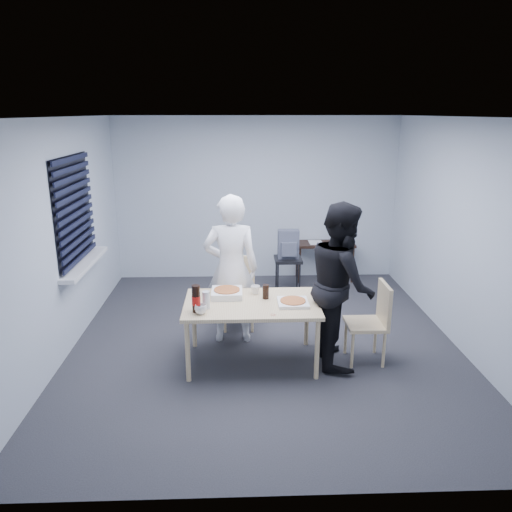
{
  "coord_description": "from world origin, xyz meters",
  "views": [
    {
      "loc": [
        -0.31,
        -5.45,
        2.65
      ],
      "look_at": [
        -0.1,
        0.1,
        1.04
      ],
      "focal_mm": 35.0,
      "sensor_mm": 36.0,
      "label": 1
    }
  ],
  "objects_px": {
    "dining_table": "(252,308)",
    "soda_bottle": "(196,299)",
    "person_black": "(341,284)",
    "backpack": "(288,245)",
    "chair_far": "(238,287)",
    "person_white": "(231,269)",
    "side_table": "(325,247)",
    "mug_a": "(201,309)",
    "chair_right": "(374,317)",
    "stool": "(288,265)",
    "mug_b": "(255,290)"
  },
  "relations": [
    {
      "from": "mug_b",
      "to": "person_black",
      "type": "bearing_deg",
      "value": -15.18
    },
    {
      "from": "stool",
      "to": "backpack",
      "type": "distance_m",
      "value": 0.32
    },
    {
      "from": "chair_far",
      "to": "chair_right",
      "type": "relative_size",
      "value": 1.0
    },
    {
      "from": "side_table",
      "to": "stool",
      "type": "height_order",
      "value": "side_table"
    },
    {
      "from": "person_black",
      "to": "stool",
      "type": "distance_m",
      "value": 2.19
    },
    {
      "from": "side_table",
      "to": "person_white",
      "type": "bearing_deg",
      "value": -124.37
    },
    {
      "from": "person_white",
      "to": "side_table",
      "type": "bearing_deg",
      "value": -124.37
    },
    {
      "from": "backpack",
      "to": "soda_bottle",
      "type": "distance_m",
      "value": 2.63
    },
    {
      "from": "chair_far",
      "to": "stool",
      "type": "xyz_separation_m",
      "value": [
        0.75,
        1.12,
        -0.06
      ]
    },
    {
      "from": "side_table",
      "to": "backpack",
      "type": "distance_m",
      "value": 0.95
    },
    {
      "from": "chair_right",
      "to": "soda_bottle",
      "type": "height_order",
      "value": "soda_bottle"
    },
    {
      "from": "chair_far",
      "to": "mug_a",
      "type": "xyz_separation_m",
      "value": [
        -0.38,
        -1.31,
        0.23
      ]
    },
    {
      "from": "mug_b",
      "to": "soda_bottle",
      "type": "height_order",
      "value": "soda_bottle"
    },
    {
      "from": "chair_far",
      "to": "mug_b",
      "type": "xyz_separation_m",
      "value": [
        0.19,
        -0.75,
        0.23
      ]
    },
    {
      "from": "dining_table",
      "to": "chair_right",
      "type": "height_order",
      "value": "chair_right"
    },
    {
      "from": "stool",
      "to": "backpack",
      "type": "xyz_separation_m",
      "value": [
        0.0,
        -0.01,
        0.32
      ]
    },
    {
      "from": "soda_bottle",
      "to": "stool",
      "type": "bearing_deg",
      "value": 63.63
    },
    {
      "from": "side_table",
      "to": "soda_bottle",
      "type": "xyz_separation_m",
      "value": [
        -1.84,
        -2.99,
        0.29
      ]
    },
    {
      "from": "chair_far",
      "to": "chair_right",
      "type": "height_order",
      "value": "same"
    },
    {
      "from": "chair_far",
      "to": "person_black",
      "type": "distance_m",
      "value": 1.53
    },
    {
      "from": "dining_table",
      "to": "soda_bottle",
      "type": "height_order",
      "value": "soda_bottle"
    },
    {
      "from": "person_black",
      "to": "soda_bottle",
      "type": "relative_size",
      "value": 6.3
    },
    {
      "from": "stool",
      "to": "soda_bottle",
      "type": "relative_size",
      "value": 1.99
    },
    {
      "from": "chair_right",
      "to": "backpack",
      "type": "xyz_separation_m",
      "value": [
        -0.72,
        2.13,
        0.25
      ]
    },
    {
      "from": "dining_table",
      "to": "side_table",
      "type": "bearing_deg",
      "value": 65.3
    },
    {
      "from": "dining_table",
      "to": "side_table",
      "type": "relative_size",
      "value": 1.53
    },
    {
      "from": "person_black",
      "to": "person_white",
      "type": "bearing_deg",
      "value": 64.42
    },
    {
      "from": "person_black",
      "to": "backpack",
      "type": "distance_m",
      "value": 2.14
    },
    {
      "from": "dining_table",
      "to": "mug_b",
      "type": "distance_m",
      "value": 0.29
    },
    {
      "from": "mug_b",
      "to": "chair_far",
      "type": "bearing_deg",
      "value": 104.25
    },
    {
      "from": "side_table",
      "to": "stool",
      "type": "bearing_deg",
      "value": -136.54
    },
    {
      "from": "chair_far",
      "to": "person_white",
      "type": "distance_m",
      "value": 0.58
    },
    {
      "from": "person_black",
      "to": "side_table",
      "type": "bearing_deg",
      "value": -6.44
    },
    {
      "from": "chair_right",
      "to": "stool",
      "type": "xyz_separation_m",
      "value": [
        -0.72,
        2.15,
        -0.06
      ]
    },
    {
      "from": "person_white",
      "to": "stool",
      "type": "bearing_deg",
      "value": -118.09
    },
    {
      "from": "mug_a",
      "to": "chair_right",
      "type": "bearing_deg",
      "value": 8.53
    },
    {
      "from": "chair_far",
      "to": "chair_right",
      "type": "xyz_separation_m",
      "value": [
        1.47,
        -1.03,
        0.0
      ]
    },
    {
      "from": "person_black",
      "to": "mug_a",
      "type": "distance_m",
      "value": 1.51
    },
    {
      "from": "dining_table",
      "to": "mug_b",
      "type": "bearing_deg",
      "value": 78.66
    },
    {
      "from": "person_black",
      "to": "backpack",
      "type": "xyz_separation_m",
      "value": [
        -0.35,
        2.1,
        -0.12
      ]
    },
    {
      "from": "chair_far",
      "to": "side_table",
      "type": "height_order",
      "value": "chair_far"
    },
    {
      "from": "chair_far",
      "to": "mug_a",
      "type": "relative_size",
      "value": 7.24
    },
    {
      "from": "chair_right",
      "to": "person_black",
      "type": "xyz_separation_m",
      "value": [
        -0.37,
        0.03,
        0.37
      ]
    },
    {
      "from": "person_black",
      "to": "mug_a",
      "type": "height_order",
      "value": "person_black"
    },
    {
      "from": "stool",
      "to": "soda_bottle",
      "type": "distance_m",
      "value": 2.67
    },
    {
      "from": "person_black",
      "to": "stool",
      "type": "relative_size",
      "value": 3.17
    },
    {
      "from": "backpack",
      "to": "mug_a",
      "type": "distance_m",
      "value": 2.66
    },
    {
      "from": "side_table",
      "to": "mug_b",
      "type": "xyz_separation_m",
      "value": [
        -1.22,
        -2.5,
        0.2
      ]
    },
    {
      "from": "mug_b",
      "to": "soda_bottle",
      "type": "bearing_deg",
      "value": -141.23
    },
    {
      "from": "dining_table",
      "to": "person_black",
      "type": "height_order",
      "value": "person_black"
    }
  ]
}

